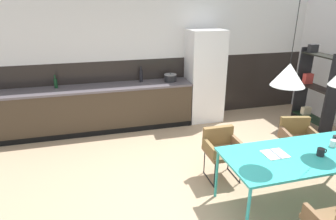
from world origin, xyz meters
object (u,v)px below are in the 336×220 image
(pendant_lamp_over_table_near, at_px, (289,75))
(mug_tall_blue, at_px, (321,152))
(bottle_spice_small, at_px, (141,75))
(open_book, at_px, (275,154))
(mug_wide_latte, at_px, (336,139))
(armchair_by_stool, at_px, (221,145))
(mug_dark_espresso, at_px, (333,143))
(cooking_pot, at_px, (170,78))
(refrigerator_column, at_px, (205,76))
(dining_table, at_px, (304,156))
(armchair_head_of_table, at_px, (297,134))
(bottle_oil_tall, at_px, (56,83))
(open_shelf_unit, at_px, (315,88))

(pendant_lamp_over_table_near, bearing_deg, mug_tall_blue, -9.50)
(bottle_spice_small, bearing_deg, open_book, -70.82)
(mug_wide_latte, relative_size, bottle_spice_small, 0.39)
(armchair_by_stool, bearing_deg, mug_tall_blue, 132.25)
(mug_dark_espresso, bearing_deg, cooking_pot, 114.16)
(armchair_by_stool, distance_m, pendant_lamp_over_table_near, 1.51)
(refrigerator_column, height_order, mug_wide_latte, refrigerator_column)
(refrigerator_column, relative_size, cooking_pot, 7.44)
(mug_dark_espresso, bearing_deg, mug_tall_blue, -154.73)
(dining_table, bearing_deg, refrigerator_column, 92.07)
(refrigerator_column, height_order, cooking_pot, refrigerator_column)
(mug_dark_espresso, bearing_deg, armchair_head_of_table, 80.24)
(armchair_by_stool, distance_m, mug_dark_espresso, 1.42)
(cooking_pot, bearing_deg, armchair_by_stool, -85.81)
(mug_tall_blue, distance_m, pendant_lamp_over_table_near, 1.10)
(armchair_by_stool, relative_size, pendant_lamp_over_table_near, 0.74)
(mug_dark_espresso, relative_size, bottle_oil_tall, 0.47)
(dining_table, relative_size, open_shelf_unit, 1.19)
(mug_wide_latte, bearing_deg, armchair_by_stool, 151.88)
(bottle_oil_tall, bearing_deg, dining_table, -45.33)
(bottle_spice_small, bearing_deg, bottle_oil_tall, -178.78)
(open_book, bearing_deg, pendant_lamp_over_table_near, -116.19)
(dining_table, bearing_deg, armchair_head_of_table, 54.91)
(dining_table, height_order, cooking_pot, cooking_pot)
(open_book, bearing_deg, refrigerator_column, 85.02)
(pendant_lamp_over_table_near, bearing_deg, cooking_pot, 98.58)
(mug_dark_espresso, xyz_separation_m, cooking_pot, (-1.33, 2.96, 0.20))
(mug_dark_espresso, xyz_separation_m, bottle_spice_small, (-1.91, 3.10, 0.26))
(bottle_oil_tall, bearing_deg, open_book, -48.24)
(refrigerator_column, distance_m, bottle_oil_tall, 2.99)
(armchair_by_stool, bearing_deg, mug_wide_latte, 151.83)
(mug_tall_blue, relative_size, bottle_oil_tall, 0.51)
(armchair_head_of_table, height_order, mug_dark_espresso, mug_dark_espresso)
(open_book, bearing_deg, bottle_spice_small, 109.18)
(mug_tall_blue, height_order, bottle_oil_tall, bottle_oil_tall)
(bottle_oil_tall, height_order, pendant_lamp_over_table_near, pendant_lamp_over_table_near)
(refrigerator_column, height_order, open_book, refrigerator_column)
(armchair_head_of_table, bearing_deg, refrigerator_column, -58.32)
(refrigerator_column, relative_size, armchair_head_of_table, 2.59)
(open_book, distance_m, cooking_pot, 3.01)
(armchair_by_stool, bearing_deg, bottle_oil_tall, -43.74)
(bottle_spice_small, height_order, pendant_lamp_over_table_near, pendant_lamp_over_table_near)
(open_book, xyz_separation_m, mug_dark_espresso, (0.84, -0.01, 0.04))
(refrigerator_column, xyz_separation_m, armchair_head_of_table, (0.72, -2.13, -0.46))
(armchair_by_stool, xyz_separation_m, cooking_pot, (-0.16, 2.19, 0.47))
(mug_wide_latte, relative_size, open_shelf_unit, 0.08)
(open_book, relative_size, mug_dark_espresso, 2.26)
(armchair_head_of_table, relative_size, mug_wide_latte, 5.92)
(cooking_pot, relative_size, bottle_oil_tall, 1.00)
(open_shelf_unit, bearing_deg, dining_table, -42.65)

